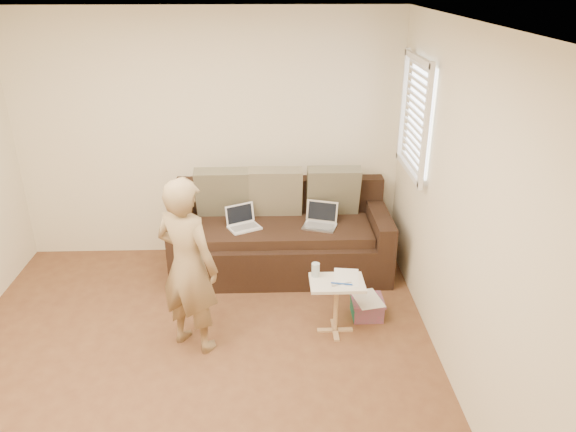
# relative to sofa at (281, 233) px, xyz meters

# --- Properties ---
(floor) EXTENTS (4.50, 4.50, 0.00)m
(floor) POSITION_rel_sofa_xyz_m (-0.74, -1.77, -0.42)
(floor) COLOR brown
(floor) RESTS_ON ground
(ceiling) EXTENTS (4.50, 4.50, 0.00)m
(ceiling) POSITION_rel_sofa_xyz_m (-0.74, -1.77, 2.18)
(ceiling) COLOR white
(ceiling) RESTS_ON wall_back
(wall_back) EXTENTS (4.00, 0.00, 4.00)m
(wall_back) POSITION_rel_sofa_xyz_m (-0.74, 0.48, 0.87)
(wall_back) COLOR beige
(wall_back) RESTS_ON ground
(wall_right) EXTENTS (0.00, 4.50, 4.50)m
(wall_right) POSITION_rel_sofa_xyz_m (1.26, -1.77, 0.87)
(wall_right) COLOR beige
(wall_right) RESTS_ON ground
(window_blinds) EXTENTS (0.12, 0.88, 1.08)m
(window_blinds) POSITION_rel_sofa_xyz_m (1.21, -0.27, 1.28)
(window_blinds) COLOR white
(window_blinds) RESTS_ON wall_right
(sofa) EXTENTS (2.20, 0.95, 0.85)m
(sofa) POSITION_rel_sofa_xyz_m (0.00, 0.00, 0.00)
(sofa) COLOR black
(sofa) RESTS_ON ground
(pillow_left) EXTENTS (0.55, 0.29, 0.57)m
(pillow_left) POSITION_rel_sofa_xyz_m (-0.60, 0.21, 0.37)
(pillow_left) COLOR brown
(pillow_left) RESTS_ON sofa
(pillow_mid) EXTENTS (0.55, 0.27, 0.57)m
(pillow_mid) POSITION_rel_sofa_xyz_m (-0.05, 0.21, 0.37)
(pillow_mid) COLOR #6A684B
(pillow_mid) RESTS_ON sofa
(pillow_right) EXTENTS (0.55, 0.28, 0.57)m
(pillow_right) POSITION_rel_sofa_xyz_m (0.55, 0.22, 0.37)
(pillow_right) COLOR brown
(pillow_right) RESTS_ON sofa
(laptop_silver) EXTENTS (0.38, 0.32, 0.22)m
(laptop_silver) POSITION_rel_sofa_xyz_m (0.39, -0.08, 0.10)
(laptop_silver) COLOR #B7BABC
(laptop_silver) RESTS_ON sofa
(laptop_white) EXTENTS (0.37, 0.34, 0.22)m
(laptop_white) POSITION_rel_sofa_xyz_m (-0.37, -0.09, 0.10)
(laptop_white) COLOR white
(laptop_white) RESTS_ON sofa
(person) EXTENTS (0.66, 0.60, 1.51)m
(person) POSITION_rel_sofa_xyz_m (-0.77, -1.25, 0.33)
(person) COLOR olive
(person) RESTS_ON ground
(side_table) EXTENTS (0.46, 0.32, 0.50)m
(side_table) POSITION_rel_sofa_xyz_m (0.45, -1.12, -0.17)
(side_table) COLOR silver
(side_table) RESTS_ON ground
(drinking_glass) EXTENTS (0.07, 0.07, 0.12)m
(drinking_glass) POSITION_rel_sofa_xyz_m (0.27, -1.02, 0.14)
(drinking_glass) COLOR silver
(drinking_glass) RESTS_ON side_table
(scissors) EXTENTS (0.19, 0.12, 0.02)m
(scissors) POSITION_rel_sofa_xyz_m (0.48, -1.17, 0.09)
(scissors) COLOR silver
(scissors) RESTS_ON side_table
(paper_on_table) EXTENTS (0.25, 0.33, 0.00)m
(paper_on_table) POSITION_rel_sofa_xyz_m (0.53, -1.06, 0.08)
(paper_on_table) COLOR white
(paper_on_table) RESTS_ON side_table
(striped_box) EXTENTS (0.29, 0.29, 0.18)m
(striped_box) POSITION_rel_sofa_xyz_m (0.76, -0.90, -0.33)
(striped_box) COLOR #D52069
(striped_box) RESTS_ON ground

